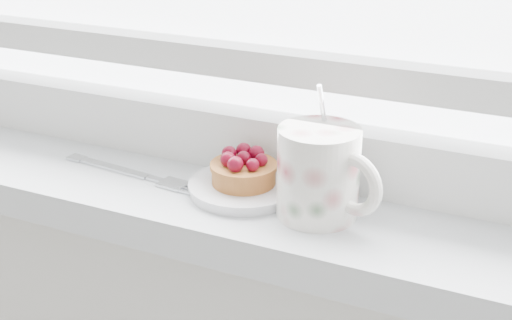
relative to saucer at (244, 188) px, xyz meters
The scene contains 4 objects.
saucer is the anchor object (origin of this frame).
raspberry_tart 0.02m from the saucer, 166.50° to the left, with size 0.07×0.07×0.04m.
floral_mug 0.11m from the saucer, ahead, with size 0.13×0.11×0.14m.
fork 0.14m from the saucer, behind, with size 0.21×0.04×0.00m.
Camera 1 is at (0.28, 1.26, 1.29)m, focal length 50.00 mm.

